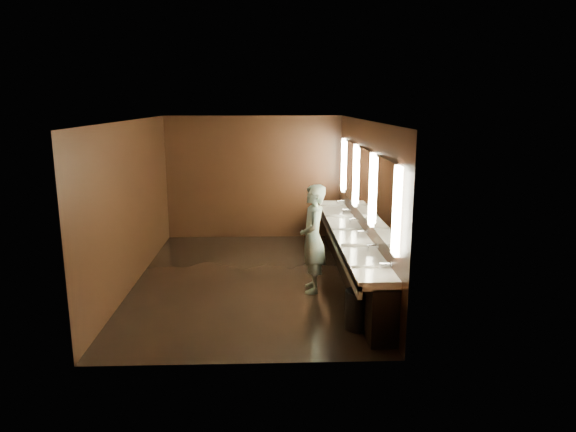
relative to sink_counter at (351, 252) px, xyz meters
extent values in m
plane|color=black|center=(-1.79, 0.00, -0.50)|extent=(6.00, 6.00, 0.00)
cube|color=#2D2D2B|center=(-1.79, 0.00, 2.30)|extent=(4.00, 6.00, 0.02)
cube|color=black|center=(-1.79, 3.00, 0.90)|extent=(4.00, 0.02, 2.80)
cube|color=black|center=(-1.79, -3.00, 0.90)|extent=(4.00, 0.02, 2.80)
cube|color=black|center=(-3.79, 0.00, 0.90)|extent=(0.02, 6.00, 2.80)
cube|color=black|center=(0.21, 0.00, 0.90)|extent=(0.02, 6.00, 2.80)
cube|color=black|center=(0.03, 0.00, -0.09)|extent=(0.36, 5.40, 0.81)
cube|color=white|center=(-0.07, 0.00, 0.35)|extent=(0.55, 5.40, 0.12)
cube|color=white|center=(-0.31, 0.00, 0.27)|extent=(0.06, 5.40, 0.18)
cylinder|color=silver|center=(0.12, -2.20, 0.49)|extent=(0.18, 0.04, 0.04)
cylinder|color=silver|center=(0.12, -1.32, 0.49)|extent=(0.18, 0.04, 0.04)
cylinder|color=silver|center=(0.12, -0.44, 0.49)|extent=(0.18, 0.04, 0.04)
cylinder|color=silver|center=(0.12, 0.44, 0.49)|extent=(0.18, 0.04, 0.04)
cylinder|color=silver|center=(0.12, 1.32, 0.49)|extent=(0.18, 0.04, 0.04)
cylinder|color=silver|center=(0.12, 2.20, 0.49)|extent=(0.18, 0.04, 0.04)
cube|color=#FDF5C7|center=(0.18, -2.40, 1.25)|extent=(0.06, 0.22, 1.15)
cube|color=white|center=(0.19, -1.60, 1.25)|extent=(0.03, 1.32, 1.15)
cube|color=#FDF5C7|center=(0.18, -0.80, 1.25)|extent=(0.06, 0.23, 1.15)
cube|color=white|center=(0.19, 0.00, 1.25)|extent=(0.03, 1.32, 1.15)
cube|color=#FDF5C7|center=(0.18, 0.80, 1.25)|extent=(0.06, 0.23, 1.15)
cube|color=white|center=(0.19, 1.60, 1.25)|extent=(0.03, 1.32, 1.15)
cube|color=#FDF5C7|center=(0.18, 2.40, 1.25)|extent=(0.06, 0.22, 1.15)
imported|color=#8EC8D4|center=(-0.73, -0.55, 0.40)|extent=(0.44, 0.66, 1.80)
cylinder|color=black|center=(-0.22, -2.06, -0.22)|extent=(0.39, 0.39, 0.56)
camera|label=1|loc=(-1.43, -8.69, 2.61)|focal=32.00mm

